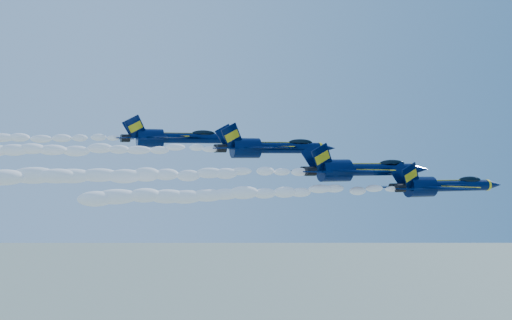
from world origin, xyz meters
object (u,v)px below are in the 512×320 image
object	(u,v)px
jet_second	(360,169)
jet_fourth	(174,138)
jet_third	(270,147)
jet_lead	(442,186)

from	to	relation	value
jet_second	jet_fourth	xyz separation A→B (m)	(-21.73, 16.34, 4.47)
jet_third	jet_fourth	distance (m)	14.76
jet_second	jet_third	world-z (taller)	jet_third
jet_lead	jet_fourth	xyz separation A→B (m)	(-33.04, 18.65, 6.71)
jet_lead	jet_fourth	bearing A→B (deg)	150.56
jet_lead	jet_fourth	world-z (taller)	jet_fourth
jet_lead	jet_second	distance (m)	11.76
jet_lead	jet_third	size ratio (longest dim) A/B	0.98
jet_second	jet_third	size ratio (longest dim) A/B	1.05
jet_lead	jet_second	bearing A→B (deg)	168.50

